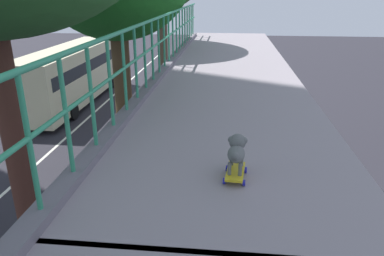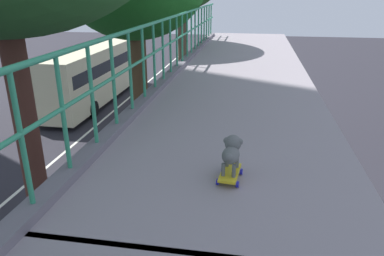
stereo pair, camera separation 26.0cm
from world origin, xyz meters
name	(u,v)px [view 1 (the left image)]	position (x,y,z in m)	size (l,w,h in m)	color
city_bus	(72,73)	(-8.63, 21.61, 1.97)	(2.72, 11.38, 3.51)	beige
toy_skateboard	(235,172)	(1.30, 3.06, 5.21)	(0.24, 0.42, 0.08)	gold
small_dog	(237,150)	(1.30, 3.11, 5.43)	(0.20, 0.41, 0.33)	#5C6060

